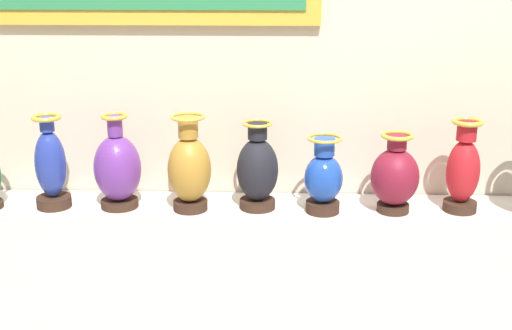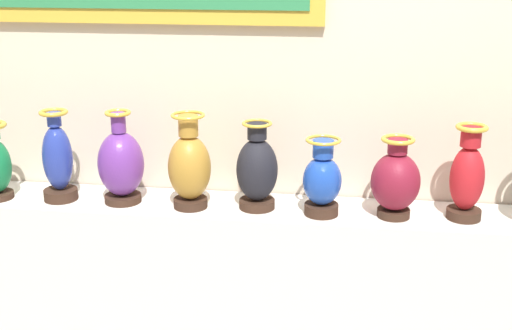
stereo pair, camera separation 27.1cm
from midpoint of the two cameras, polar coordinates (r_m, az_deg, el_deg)
display_shelf at (r=2.97m, az=2.67°, el=-11.77°), size 3.48×0.32×0.91m
back_wall at (r=2.85m, az=3.09°, el=7.36°), size 5.21×0.14×2.77m
vase_cobalt at (r=2.87m, az=-13.67°, el=0.32°), size 0.14×0.14×0.38m
vase_violet at (r=2.80m, az=-8.53°, el=0.03°), size 0.19×0.19×0.38m
vase_ochre at (r=2.71m, az=-2.74°, el=-0.19°), size 0.17×0.17×0.39m
vase_onyx at (r=2.70m, az=2.96°, el=-0.48°), size 0.17×0.17×0.36m
vase_sapphire at (r=2.67m, az=8.46°, el=-1.35°), size 0.15×0.15×0.31m
vase_burgundy at (r=2.70m, az=14.43°, el=-1.34°), size 0.19×0.19×0.32m
vase_crimson at (r=2.75m, az=19.97°, el=-1.00°), size 0.13×0.13×0.37m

